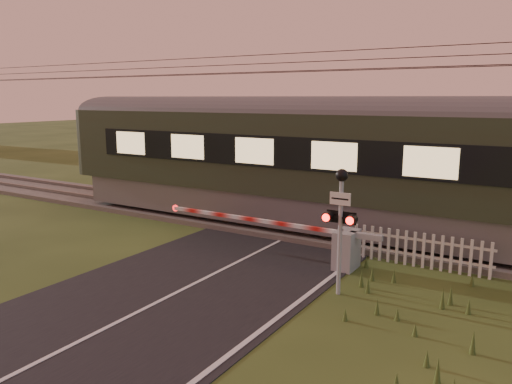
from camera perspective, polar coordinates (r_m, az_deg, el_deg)
The scene contains 7 objects.
ground at distance 12.63m, azimuth -7.99°, elevation -10.87°, with size 160.00×160.00×0.00m, color #2F4219.
road at distance 12.45m, azimuth -8.62°, elevation -11.17°, with size 6.00×140.00×0.03m.
track_bed at distance 17.84m, azimuth 5.37°, elevation -4.12°, with size 140.00×3.40×0.39m.
overhead_wires at distance 17.28m, azimuth 5.71°, elevation 14.33°, with size 120.00×0.62×0.62m.
boom_gate at distance 14.04m, azimuth 8.91°, elevation -6.03°, with size 7.15×0.83×1.11m.
crossing_signal at distance 11.73m, azimuth 9.66°, elevation -1.96°, with size 0.77×0.34×3.03m.
picket_fence at distance 14.55m, azimuth 18.13°, elevation -6.28°, with size 3.88×0.08×0.99m.
Camera 1 is at (7.53, -9.01, 4.63)m, focal length 35.00 mm.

